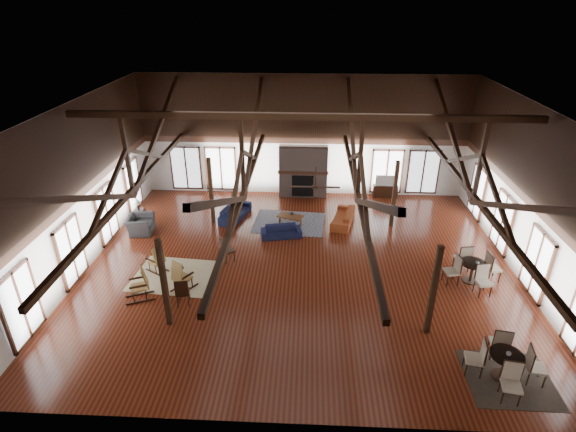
{
  "coord_description": "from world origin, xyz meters",
  "views": [
    {
      "loc": [
        0.27,
        -14.47,
        9.37
      ],
      "look_at": [
        -0.49,
        1.0,
        1.62
      ],
      "focal_mm": 28.0,
      "sensor_mm": 36.0,
      "label": 1
    }
  ],
  "objects_px": {
    "sofa_orange": "(343,217)",
    "sofa_navy_front": "(281,232)",
    "tv_console": "(385,191)",
    "armchair": "(140,224)",
    "cafe_table_near": "(505,362)",
    "cafe_table_far": "(473,268)",
    "sofa_navy_left": "(235,212)",
    "coffee_table": "(290,217)"
  },
  "relations": [
    {
      "from": "coffee_table",
      "to": "cafe_table_near",
      "type": "xyz_separation_m",
      "value": [
        6.13,
        -8.65,
        0.16
      ]
    },
    {
      "from": "cafe_table_near",
      "to": "sofa_navy_left",
      "type": "bearing_deg",
      "value": 133.48
    },
    {
      "from": "sofa_navy_front",
      "to": "coffee_table",
      "type": "bearing_deg",
      "value": 62.76
    },
    {
      "from": "coffee_table",
      "to": "tv_console",
      "type": "relative_size",
      "value": 1.02
    },
    {
      "from": "sofa_navy_front",
      "to": "coffee_table",
      "type": "distance_m",
      "value": 1.22
    },
    {
      "from": "tv_console",
      "to": "armchair",
      "type": "bearing_deg",
      "value": -158.52
    },
    {
      "from": "cafe_table_near",
      "to": "tv_console",
      "type": "relative_size",
      "value": 1.72
    },
    {
      "from": "sofa_navy_front",
      "to": "sofa_orange",
      "type": "xyz_separation_m",
      "value": [
        2.7,
        1.41,
        0.06
      ]
    },
    {
      "from": "sofa_navy_front",
      "to": "sofa_orange",
      "type": "bearing_deg",
      "value": 16.46
    },
    {
      "from": "armchair",
      "to": "cafe_table_far",
      "type": "relative_size",
      "value": 0.55
    },
    {
      "from": "sofa_navy_front",
      "to": "cafe_table_far",
      "type": "distance_m",
      "value": 7.63
    },
    {
      "from": "sofa_navy_front",
      "to": "armchair",
      "type": "distance_m",
      "value": 6.12
    },
    {
      "from": "sofa_navy_front",
      "to": "sofa_orange",
      "type": "height_order",
      "value": "sofa_orange"
    },
    {
      "from": "sofa_navy_left",
      "to": "armchair",
      "type": "height_order",
      "value": "armchair"
    },
    {
      "from": "sofa_navy_left",
      "to": "tv_console",
      "type": "xyz_separation_m",
      "value": [
        7.25,
        2.81,
        0.01
      ]
    },
    {
      "from": "tv_console",
      "to": "sofa_navy_left",
      "type": "bearing_deg",
      "value": -158.85
    },
    {
      "from": "sofa_navy_front",
      "to": "cafe_table_near",
      "type": "bearing_deg",
      "value": -60.35
    },
    {
      "from": "sofa_navy_front",
      "to": "sofa_orange",
      "type": "relative_size",
      "value": 0.82
    },
    {
      "from": "cafe_table_far",
      "to": "sofa_navy_left",
      "type": "bearing_deg",
      "value": 153.38
    },
    {
      "from": "sofa_navy_left",
      "to": "cafe_table_near",
      "type": "relative_size",
      "value": 0.98
    },
    {
      "from": "sofa_orange",
      "to": "cafe_table_near",
      "type": "xyz_separation_m",
      "value": [
        3.76,
        -8.9,
        0.24
      ]
    },
    {
      "from": "sofa_navy_front",
      "to": "cafe_table_far",
      "type": "height_order",
      "value": "cafe_table_far"
    },
    {
      "from": "armchair",
      "to": "cafe_table_near",
      "type": "height_order",
      "value": "cafe_table_near"
    },
    {
      "from": "sofa_navy_left",
      "to": "armchair",
      "type": "bearing_deg",
      "value": 127.31
    },
    {
      "from": "sofa_navy_left",
      "to": "coffee_table",
      "type": "height_order",
      "value": "sofa_navy_left"
    },
    {
      "from": "sofa_orange",
      "to": "coffee_table",
      "type": "bearing_deg",
      "value": -70.82
    },
    {
      "from": "cafe_table_far",
      "to": "tv_console",
      "type": "xyz_separation_m",
      "value": [
        -2.01,
        7.45,
        -0.24
      ]
    },
    {
      "from": "sofa_orange",
      "to": "cafe_table_near",
      "type": "height_order",
      "value": "cafe_table_near"
    },
    {
      "from": "sofa_navy_left",
      "to": "cafe_table_near",
      "type": "bearing_deg",
      "value": -121.3
    },
    {
      "from": "coffee_table",
      "to": "sofa_navy_front",
      "type": "bearing_deg",
      "value": -85.19
    },
    {
      "from": "sofa_orange",
      "to": "cafe_table_far",
      "type": "xyz_separation_m",
      "value": [
        4.33,
        -4.37,
        0.24
      ]
    },
    {
      "from": "cafe_table_near",
      "to": "sofa_navy_front",
      "type": "bearing_deg",
      "value": 130.8
    },
    {
      "from": "sofa_navy_left",
      "to": "sofa_orange",
      "type": "relative_size",
      "value": 0.99
    },
    {
      "from": "sofa_navy_left",
      "to": "sofa_orange",
      "type": "bearing_deg",
      "value": -77.96
    },
    {
      "from": "cafe_table_near",
      "to": "tv_console",
      "type": "distance_m",
      "value": 12.07
    },
    {
      "from": "coffee_table",
      "to": "cafe_table_far",
      "type": "height_order",
      "value": "cafe_table_far"
    },
    {
      "from": "sofa_orange",
      "to": "sofa_navy_front",
      "type": "bearing_deg",
      "value": -49.27
    },
    {
      "from": "coffee_table",
      "to": "tv_console",
      "type": "distance_m",
      "value": 5.74
    },
    {
      "from": "sofa_navy_left",
      "to": "sofa_orange",
      "type": "distance_m",
      "value": 4.94
    },
    {
      "from": "sofa_navy_front",
      "to": "tv_console",
      "type": "relative_size",
      "value": 1.39
    },
    {
      "from": "sofa_navy_left",
      "to": "cafe_table_far",
      "type": "distance_m",
      "value": 10.36
    },
    {
      "from": "sofa_navy_front",
      "to": "armchair",
      "type": "xyz_separation_m",
      "value": [
        -6.12,
        0.11,
        0.13
      ]
    }
  ]
}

